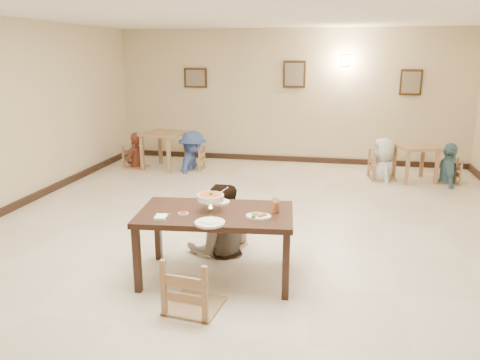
% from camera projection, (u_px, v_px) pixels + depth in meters
% --- Properties ---
extents(floor, '(10.00, 10.00, 0.00)m').
position_uv_depth(floor, '(250.00, 241.00, 6.29)').
color(floor, beige).
rests_on(floor, ground).
extents(ceiling, '(10.00, 10.00, 0.00)m').
position_uv_depth(ceiling, '(251.00, 4.00, 5.51)').
color(ceiling, white).
rests_on(ceiling, wall_back).
extents(wall_back, '(10.00, 0.00, 10.00)m').
position_uv_depth(wall_back, '(289.00, 97.00, 10.63)').
color(wall_back, beige).
rests_on(wall_back, floor).
extents(baseboard_back, '(8.00, 0.06, 0.12)m').
position_uv_depth(baseboard_back, '(288.00, 159.00, 10.98)').
color(baseboard_back, black).
rests_on(baseboard_back, floor).
extents(picture_a, '(0.55, 0.04, 0.45)m').
position_uv_depth(picture_a, '(195.00, 78.00, 10.91)').
color(picture_a, '#321F10').
rests_on(picture_a, wall_back).
extents(picture_b, '(0.50, 0.04, 0.60)m').
position_uv_depth(picture_b, '(294.00, 74.00, 10.44)').
color(picture_b, '#321F10').
rests_on(picture_b, wall_back).
extents(picture_c, '(0.45, 0.04, 0.55)m').
position_uv_depth(picture_c, '(411.00, 82.00, 10.00)').
color(picture_c, '#321F10').
rests_on(picture_c, wall_back).
extents(wall_sconce, '(0.16, 0.05, 0.22)m').
position_uv_depth(wall_sconce, '(345.00, 61.00, 10.16)').
color(wall_sconce, '#FFD88C').
rests_on(wall_sconce, wall_back).
extents(main_table, '(1.75, 1.10, 0.78)m').
position_uv_depth(main_table, '(216.00, 219.00, 5.09)').
color(main_table, '#321B12').
rests_on(main_table, floor).
extents(chair_far, '(0.49, 0.49, 1.04)m').
position_uv_depth(chair_far, '(223.00, 210.00, 5.93)').
color(chair_far, tan).
rests_on(chair_far, floor).
extents(chair_near, '(0.51, 0.51, 1.08)m').
position_uv_depth(chair_near, '(193.00, 257.00, 4.50)').
color(chair_near, tan).
rests_on(chair_near, floor).
extents(main_diner, '(1.04, 0.93, 1.78)m').
position_uv_depth(main_diner, '(220.00, 184.00, 5.75)').
color(main_diner, gray).
rests_on(main_diner, floor).
extents(curry_warmer, '(0.32, 0.29, 0.26)m').
position_uv_depth(curry_warmer, '(211.00, 198.00, 5.05)').
color(curry_warmer, silver).
rests_on(curry_warmer, main_table).
extents(rice_plate_far, '(0.31, 0.31, 0.07)m').
position_uv_depth(rice_plate_far, '(217.00, 201.00, 5.37)').
color(rice_plate_far, white).
rests_on(rice_plate_far, main_table).
extents(rice_plate_near, '(0.31, 0.31, 0.07)m').
position_uv_depth(rice_plate_near, '(210.00, 222.00, 4.70)').
color(rice_plate_near, white).
rests_on(rice_plate_near, main_table).
extents(fried_plate, '(0.27, 0.27, 0.06)m').
position_uv_depth(fried_plate, '(258.00, 216.00, 4.88)').
color(fried_plate, white).
rests_on(fried_plate, main_table).
extents(chili_dish, '(0.11, 0.11, 0.02)m').
position_uv_depth(chili_dish, '(183.00, 213.00, 4.98)').
color(chili_dish, white).
rests_on(chili_dish, main_table).
extents(napkin_cutlery, '(0.16, 0.25, 0.03)m').
position_uv_depth(napkin_cutlery, '(161.00, 217.00, 4.85)').
color(napkin_cutlery, white).
rests_on(napkin_cutlery, main_table).
extents(drink_glass, '(0.08, 0.08, 0.15)m').
position_uv_depth(drink_glass, '(276.00, 206.00, 5.03)').
color(drink_glass, white).
rests_on(drink_glass, main_table).
extents(bg_table_left, '(0.97, 0.97, 0.80)m').
position_uv_depth(bg_table_left, '(164.00, 138.00, 10.15)').
color(bg_table_left, '#A27853').
rests_on(bg_table_left, floor).
extents(bg_table_right, '(0.89, 0.89, 0.71)m').
position_uv_depth(bg_table_right, '(416.00, 152.00, 9.17)').
color(bg_table_right, '#A27853').
rests_on(bg_table_right, floor).
extents(bg_chair_ll, '(0.44, 0.44, 0.93)m').
position_uv_depth(bg_chair_ll, '(135.00, 147.00, 10.28)').
color(bg_chair_ll, tan).
rests_on(bg_chair_ll, floor).
extents(bg_chair_lr, '(0.44, 0.44, 0.94)m').
position_uv_depth(bg_chair_lr, '(193.00, 149.00, 10.08)').
color(bg_chair_lr, tan).
rests_on(bg_chair_lr, floor).
extents(bg_chair_rl, '(0.50, 0.50, 1.07)m').
position_uv_depth(bg_chair_rl, '(384.00, 153.00, 9.32)').
color(bg_chair_rl, tan).
rests_on(bg_chair_rl, floor).
extents(bg_chair_rr, '(0.42, 0.42, 0.89)m').
position_uv_depth(bg_chair_rr, '(449.00, 161.00, 9.02)').
color(bg_chair_rr, tan).
rests_on(bg_chair_rr, floor).
extents(bg_diner_a, '(0.53, 0.66, 1.56)m').
position_uv_depth(bg_diner_a, '(134.00, 133.00, 10.20)').
color(bg_diner_a, '#562619').
rests_on(bg_diner_a, floor).
extents(bg_diner_b, '(0.64, 1.10, 1.70)m').
position_uv_depth(bg_diner_b, '(192.00, 131.00, 9.98)').
color(bg_diner_b, '#4862A4').
rests_on(bg_diner_b, floor).
extents(bg_diner_c, '(0.68, 0.90, 1.67)m').
position_uv_depth(bg_diner_c, '(385.00, 138.00, 9.24)').
color(bg_diner_c, silver).
rests_on(bg_diner_c, floor).
extents(bg_diner_d, '(0.41, 0.94, 1.59)m').
position_uv_depth(bg_diner_d, '(451.00, 143.00, 8.93)').
color(bg_diner_d, slate).
rests_on(bg_diner_d, floor).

